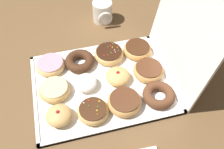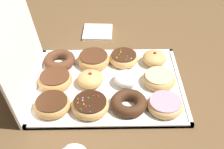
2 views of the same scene
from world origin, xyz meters
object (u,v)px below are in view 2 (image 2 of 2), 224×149
object	(u,v)px
donut_box	(109,84)
jelly_filled_donut_2	(155,58)
pink_frosted_donut_0	(166,105)
glazed_ring_donut_1	(160,78)
chocolate_cake_ring_donut_3	(130,103)
napkin_stack	(98,32)
chocolate_frosted_donut_8	(94,59)
powdered_filled_donut_4	(127,78)
sprinkle_donut_6	(91,105)
chocolate_frosted_donut_10	(56,79)
sprinkle_donut_5	(124,58)
chocolate_frosted_donut_9	(53,104)
jelly_filled_donut_7	(91,80)
chocolate_cake_ring_donut_11	(60,60)

from	to	relation	value
donut_box	jelly_filled_donut_2	bearing A→B (deg)	-56.81
pink_frosted_donut_0	glazed_ring_donut_1	size ratio (longest dim) A/B	0.99
chocolate_cake_ring_donut_3	napkin_stack	world-z (taller)	chocolate_cake_ring_donut_3
donut_box	chocolate_frosted_donut_8	xyz separation A→B (m)	(0.12, 0.05, 0.03)
donut_box	chocolate_frosted_donut_8	bearing A→B (deg)	25.22
glazed_ring_donut_1	powdered_filled_donut_4	bearing A→B (deg)	90.78
sprinkle_donut_6	chocolate_frosted_donut_10	world-z (taller)	same
sprinkle_donut_6	chocolate_frosted_donut_10	size ratio (longest dim) A/B	1.01
pink_frosted_donut_0	sprinkle_donut_5	size ratio (longest dim) A/B	1.05
chocolate_cake_ring_donut_3	chocolate_frosted_donut_9	size ratio (longest dim) A/B	1.02
pink_frosted_donut_0	sprinkle_donut_5	world-z (taller)	sprinkle_donut_5
donut_box	chocolate_cake_ring_donut_3	xyz separation A→B (m)	(-0.12, -0.07, 0.02)
jelly_filled_donut_7	chocolate_frosted_donut_10	bearing A→B (deg)	85.68
jelly_filled_donut_2	chocolate_frosted_donut_10	xyz separation A→B (m)	(-0.11, 0.36, -0.00)
sprinkle_donut_6	chocolate_frosted_donut_8	size ratio (longest dim) A/B	0.98
powdered_filled_donut_4	chocolate_frosted_donut_8	bearing A→B (deg)	45.78
chocolate_cake_ring_donut_3	chocolate_frosted_donut_10	distance (m)	0.28
chocolate_cake_ring_donut_3	chocolate_cake_ring_donut_11	world-z (taller)	chocolate_cake_ring_donut_3
donut_box	chocolate_cake_ring_donut_11	size ratio (longest dim) A/B	4.37
glazed_ring_donut_1	chocolate_frosted_donut_10	bearing A→B (deg)	89.84
chocolate_cake_ring_donut_3	jelly_filled_donut_7	size ratio (longest dim) A/B	1.29
sprinkle_donut_6	chocolate_cake_ring_donut_3	bearing A→B (deg)	-85.99
powdered_filled_donut_4	sprinkle_donut_5	xyz separation A→B (m)	(0.12, 0.00, -0.00)
glazed_ring_donut_1	jelly_filled_donut_2	world-z (taller)	jelly_filled_donut_2
donut_box	chocolate_cake_ring_donut_11	world-z (taller)	chocolate_cake_ring_donut_11
jelly_filled_donut_2	jelly_filled_donut_7	world-z (taller)	jelly_filled_donut_2
sprinkle_donut_6	chocolate_frosted_donut_10	xyz separation A→B (m)	(0.13, 0.13, 0.00)
jelly_filled_donut_2	chocolate_cake_ring_donut_3	size ratio (longest dim) A/B	0.76
jelly_filled_donut_2	chocolate_frosted_donut_8	distance (m)	0.23
donut_box	sprinkle_donut_5	xyz separation A→B (m)	(0.12, -0.06, 0.02)
chocolate_frosted_donut_8	chocolate_frosted_donut_10	xyz separation A→B (m)	(-0.11, 0.13, -0.00)
jelly_filled_donut_2	chocolate_frosted_donut_10	world-z (taller)	jelly_filled_donut_2
chocolate_frosted_donut_9	napkin_stack	size ratio (longest dim) A/B	0.92
jelly_filled_donut_2	chocolate_cake_ring_donut_11	distance (m)	0.36
chocolate_cake_ring_donut_3	sprinkle_donut_6	bearing A→B (deg)	94.01
pink_frosted_donut_0	chocolate_cake_ring_donut_3	size ratio (longest dim) A/B	0.97
powdered_filled_donut_4	chocolate_frosted_donut_8	distance (m)	0.16
chocolate_cake_ring_donut_3	napkin_stack	bearing A→B (deg)	13.23
glazed_ring_donut_1	chocolate_cake_ring_donut_3	distance (m)	0.16
pink_frosted_donut_0	jelly_filled_donut_7	bearing A→B (deg)	63.50
glazed_ring_donut_1	powdered_filled_donut_4	distance (m)	0.12
chocolate_cake_ring_donut_11	chocolate_frosted_donut_8	bearing A→B (deg)	-90.39
donut_box	pink_frosted_donut_0	distance (m)	0.22
chocolate_frosted_donut_10	donut_box	bearing A→B (deg)	-91.49
chocolate_frosted_donut_8	jelly_filled_donut_7	bearing A→B (deg)	176.42
chocolate_frosted_donut_9	sprinkle_donut_6	bearing A→B (deg)	-92.00
glazed_ring_donut_1	chocolate_frosted_donut_10	size ratio (longest dim) A/B	0.98
pink_frosted_donut_0	powdered_filled_donut_4	distance (m)	0.17
chocolate_cake_ring_donut_3	chocolate_cake_ring_donut_11	size ratio (longest dim) A/B	1.00
donut_box	pink_frosted_donut_0	xyz separation A→B (m)	(-0.13, -0.18, 0.02)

